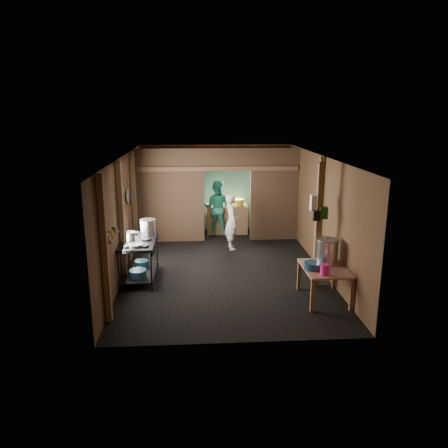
{
  "coord_description": "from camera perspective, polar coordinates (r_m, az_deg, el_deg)",
  "views": [
    {
      "loc": [
        -0.63,
        -9.73,
        3.59
      ],
      "look_at": [
        0.0,
        -0.2,
        1.1
      ],
      "focal_mm": 35.03,
      "sensor_mm": 36.0,
      "label": 1
    }
  ],
  "objects": [
    {
      "name": "post_left_c",
      "position": [
        11.28,
        -11.61,
        2.59
      ],
      "size": [
        0.1,
        0.12,
        2.6
      ],
      "primitive_type": "cube",
      "color": "olive",
      "rests_on": "floor"
    },
    {
      "name": "floor",
      "position": [
        10.39,
        -0.07,
        -5.6
      ],
      "size": [
        4.5,
        7.0,
        0.0
      ],
      "primitive_type": "cube",
      "color": "black",
      "rests_on": "ground"
    },
    {
      "name": "pan_lid_small",
      "position": [
        10.85,
        -12.11,
        3.44
      ],
      "size": [
        0.03,
        0.3,
        0.3
      ],
      "primitive_type": "cylinder",
      "rotation": [
        0.0,
        1.57,
        0.0
      ],
      "color": "black",
      "rests_on": "wall_left"
    },
    {
      "name": "post_right",
      "position": [
        10.2,
        12.32,
        1.29
      ],
      "size": [
        0.1,
        0.12,
        2.6
      ],
      "primitive_type": "cube",
      "color": "olive",
      "rests_on": "floor"
    },
    {
      "name": "worker_back",
      "position": [
        12.89,
        -0.96,
        2.16
      ],
      "size": [
        0.91,
        0.78,
        1.62
      ],
      "primitive_type": "imported",
      "rotation": [
        0.0,
        0.0,
        2.91
      ],
      "color": "teal",
      "rests_on": "floor"
    },
    {
      "name": "wash_basin",
      "position": [
        8.52,
        11.58,
        -5.34
      ],
      "size": [
        0.42,
        0.42,
        0.13
      ],
      "primitive_type": "cylinder",
      "rotation": [
        0.0,
        0.0,
        -0.21
      ],
      "color": "navy",
      "rests_on": "prep_table"
    },
    {
      "name": "partition_header",
      "position": [
        12.04,
        0.44,
        8.46
      ],
      "size": [
        1.3,
        0.1,
        0.6
      ],
      "primitive_type": "cube",
      "color": "brown",
      "rests_on": "wall_back"
    },
    {
      "name": "wall_back",
      "position": [
        13.45,
        -1.05,
        4.8
      ],
      "size": [
        4.5,
        0.0,
        2.6
      ],
      "primitive_type": "cube",
      "color": "brown",
      "rests_on": "ground"
    },
    {
      "name": "jar_white",
      "position": [
        7.83,
        -14.82,
        -1.64
      ],
      "size": [
        0.07,
        0.07,
        0.1
      ],
      "primitive_type": "cylinder",
      "color": "white",
      "rests_on": "wall_shelf"
    },
    {
      "name": "post_left_b",
      "position": [
        9.35,
        -13.2,
        0.04
      ],
      "size": [
        0.1,
        0.12,
        2.6
      ],
      "primitive_type": "cube",
      "color": "olive",
      "rests_on": "floor"
    },
    {
      "name": "post_free",
      "position": [
        9.09,
        12.19,
        -0.33
      ],
      "size": [
        0.12,
        0.12,
        2.6
      ],
      "primitive_type": "cube",
      "color": "olive",
      "rests_on": "floor"
    },
    {
      "name": "pan_lid_big",
      "position": [
        10.44,
        -12.44,
        3.55
      ],
      "size": [
        0.03,
        0.34,
        0.34
      ],
      "primitive_type": "cylinder",
      "rotation": [
        0.0,
        1.57,
        0.0
      ],
      "color": "gray",
      "rests_on": "wall_left"
    },
    {
      "name": "yellow_tub",
      "position": [
        13.02,
        1.85,
        2.87
      ],
      "size": [
        0.33,
        0.33,
        0.18
      ],
      "primitive_type": "cylinder",
      "color": "yellow",
      "rests_on": "back_counter"
    },
    {
      "name": "jar_yellow",
      "position": [
        8.07,
        -14.5,
        -1.15
      ],
      "size": [
        0.08,
        0.08,
        0.1
      ],
      "primitive_type": "cylinder",
      "color": "yellow",
      "rests_on": "wall_shelf"
    },
    {
      "name": "cross_beam",
      "position": [
        12.0,
        -0.75,
        7.23
      ],
      "size": [
        4.4,
        0.12,
        0.12
      ],
      "primitive_type": "cube",
      "color": "olive",
      "rests_on": "wall_left"
    },
    {
      "name": "knife",
      "position": [
        8.2,
        13.44,
        -6.69
      ],
      "size": [
        0.29,
        0.15,
        0.01
      ],
      "primitive_type": "cube",
      "rotation": [
        0.0,
        0.0,
        -0.4
      ],
      "color": "silver",
      "rests_on": "prep_table"
    },
    {
      "name": "stove_pot_med",
      "position": [
        9.54,
        -12.19,
        -1.62
      ],
      "size": [
        0.26,
        0.26,
        0.21
      ],
      "primitive_type": null,
      "rotation": [
        0.0,
        0.0,
        0.07
      ],
      "color": "silver",
      "rests_on": "gas_range"
    },
    {
      "name": "pink_bucket",
      "position": [
        8.27,
        13.02,
        -5.8
      ],
      "size": [
        0.18,
        0.18,
        0.2
      ],
      "primitive_type": "cylinder",
      "rotation": [
        0.0,
        0.0,
        0.09
      ],
      "color": "#F5258A",
      "rests_on": "prep_table"
    },
    {
      "name": "cook",
      "position": [
        11.54,
        1.01,
        0.3
      ],
      "size": [
        0.42,
        0.58,
        1.48
      ],
      "primitive_type": "imported",
      "rotation": [
        0.0,
        0.0,
        1.69
      ],
      "color": "white",
      "rests_on": "floor"
    },
    {
      "name": "stove_pot_large",
      "position": [
        9.95,
        -9.88,
        -0.41
      ],
      "size": [
        0.37,
        0.37,
        0.36
      ],
      "primitive_type": null,
      "rotation": [
        0.0,
        0.0,
        0.04
      ],
      "color": "silver",
      "rests_on": "gas_range"
    },
    {
      "name": "post_left_a",
      "position": [
        7.65,
        -15.31,
        -3.35
      ],
      "size": [
        0.1,
        0.12,
        2.6
      ],
      "primitive_type": "cube",
      "color": "olive",
      "rests_on": "floor"
    },
    {
      "name": "partition_right",
      "position": [
        12.35,
        6.58,
        3.83
      ],
      "size": [
        1.35,
        0.1,
        2.6
      ],
      "primitive_type": "cube",
      "color": "brown",
      "rests_on": "floor"
    },
    {
      "name": "wall_right",
      "position": [
        10.41,
        12.39,
        1.55
      ],
      "size": [
        0.0,
        7.0,
        2.6
      ],
      "primitive_type": "cube",
      "color": "brown",
      "rests_on": "ground"
    },
    {
      "name": "bag_white",
      "position": [
        9.04,
        11.91,
        2.73
      ],
      "size": [
        0.22,
        0.15,
        0.32
      ],
      "primitive_type": "cube",
      "color": "white",
      "rests_on": "post_free"
    },
    {
      "name": "wall_shelf",
      "position": [
        8.09,
        -14.47,
        -1.59
      ],
      "size": [
        0.14,
        0.8,
        0.03
      ],
      "primitive_type": "cube",
      "color": "olive",
      "rests_on": "wall_left"
    },
    {
      "name": "wall_clock",
      "position": [
        13.27,
        0.05,
        7.3
      ],
      "size": [
        0.2,
        0.03,
        0.2
      ],
      "primitive_type": "cylinder",
      "rotation": [
        1.57,
        0.0,
        0.0
      ],
      "color": "white",
      "rests_on": "wall_back"
    },
    {
      "name": "wall_front",
      "position": [
        6.67,
        1.89,
        -5.49
      ],
      "size": [
        4.5,
        0.0,
        2.6
      ],
      "primitive_type": "cube",
      "color": "brown",
      "rests_on": "ground"
    },
    {
      "name": "bag_green",
      "position": [
        8.98,
        12.83,
        1.43
      ],
      "size": [
        0.16,
        0.12,
        0.24
      ],
      "primitive_type": "cube",
      "color": "#184514",
      "rests_on": "post_free"
    },
    {
      "name": "bag_black",
      "position": [
        8.93,
        11.98,
        1.08
      ],
      "size": [
        0.14,
        0.1,
        0.2
      ],
      "primitive_type": "cube",
      "color": "black",
      "rests_on": "post_free"
    },
    {
      "name": "gas_range",
      "position": [
        9.7,
        -11.01,
        -4.59
      ],
      "size": [
        0.78,
        1.51,
        0.89
      ],
      "primitive_type": null,
      "color": "black",
      "rests_on": "floor"
    },
    {
      "name": "ceiling",
      "position": [
        9.8,
        -0.08,
        8.81
      ],
      "size": [
        4.5,
        7.0,
        0.0
      ],
      "primitive_type": "cube",
      "color": "#323232",
      "rests_on": "ground"
    },
    {
      "name": "frying_pan",
      "position": [
        9.13,
        -11.49,
        -2.72
      ],
      "size": [
        0.4,
        0.58,
        0.07
      ],
      "primitive_type": null,
      "rotation": [
        0.0,
        0.0,
        0.18
      ],
      "color": "gray",
      "rests_on": "gas_range"
    },
    {
      "name": "turquoise_panel",
      "position": [
        13.4,
        -1.03,
        4.55
      ],
      "size": [
        4.4,
        0.06,
        2.5
      ],
      "primitive_type": "cube",
      "color": "#72BAAF",
      "rests_on": "wall_back"
    },
    {
      "name": "wall_left",
      "position": [
        10.13,
        -12.88,
        1.17
      ],
      "size": [
        0.0,
        7.0,
        2.6
      ],
      "primitive_type": "cube",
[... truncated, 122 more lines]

